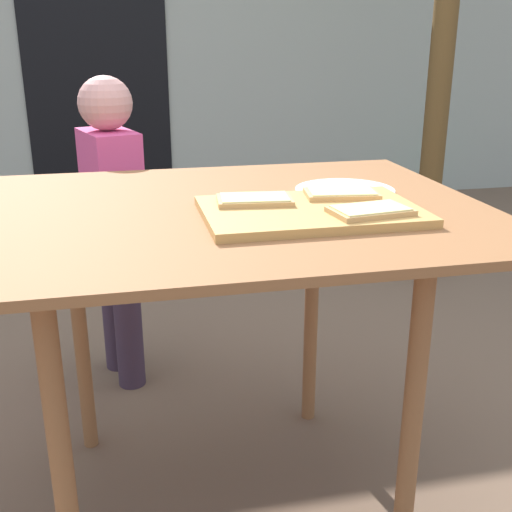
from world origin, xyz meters
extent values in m
plane|color=brown|center=(0.00, 0.00, 0.00)|extent=(16.00, 16.00, 0.00)
cube|color=#ADB2A8|center=(0.00, 3.12, 1.25)|extent=(8.00, 0.20, 2.50)
cube|color=black|center=(-0.28, 3.01, 1.00)|extent=(0.90, 0.02, 2.00)
cube|color=#925C36|center=(0.00, 0.00, 0.77)|extent=(1.16, 0.87, 0.02)
cylinder|color=#925C36|center=(-0.33, -0.33, 0.38)|extent=(0.04, 0.04, 0.76)
cylinder|color=#925C36|center=(0.33, -0.33, 0.38)|extent=(0.04, 0.04, 0.76)
cylinder|color=#925C36|center=(-0.33, 0.33, 0.38)|extent=(0.04, 0.04, 0.76)
cylinder|color=#925C36|center=(0.33, 0.33, 0.38)|extent=(0.04, 0.04, 0.76)
cube|color=tan|center=(0.18, -0.11, 0.78)|extent=(0.44, 0.29, 0.02)
cube|color=tan|center=(0.28, -0.18, 0.80)|extent=(0.17, 0.11, 0.01)
cube|color=#FAEA98|center=(0.28, -0.18, 0.81)|extent=(0.15, 0.10, 0.00)
cube|color=tan|center=(0.08, -0.05, 0.80)|extent=(0.16, 0.11, 0.01)
cube|color=#FAEA98|center=(0.08, -0.05, 0.81)|extent=(0.15, 0.10, 0.00)
cube|color=tan|center=(0.27, -0.03, 0.80)|extent=(0.17, 0.11, 0.01)
cube|color=#FAEA98|center=(0.27, -0.03, 0.81)|extent=(0.15, 0.10, 0.00)
cylinder|color=white|center=(0.31, 0.06, 0.78)|extent=(0.23, 0.23, 0.01)
cylinder|color=#3D2C3E|center=(-0.24, 0.78, 0.22)|extent=(0.09, 0.09, 0.43)
cylinder|color=#3D2C3E|center=(-0.20, 0.65, 0.22)|extent=(0.09, 0.09, 0.43)
cube|color=#E54C8C|center=(-0.22, 0.71, 0.64)|extent=(0.20, 0.27, 0.41)
sphere|color=#DE9992|center=(-0.22, 0.71, 0.93)|extent=(0.16, 0.16, 0.16)
cylinder|color=brown|center=(1.23, 1.36, 1.03)|extent=(0.11, 0.11, 2.05)
cylinder|color=green|center=(2.00, 2.54, 0.02)|extent=(0.40, 0.40, 0.04)
camera|label=1|loc=(-0.20, -1.29, 1.12)|focal=44.41mm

